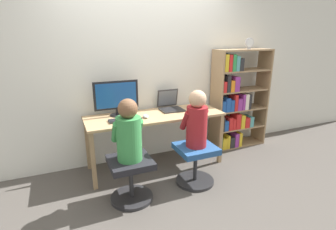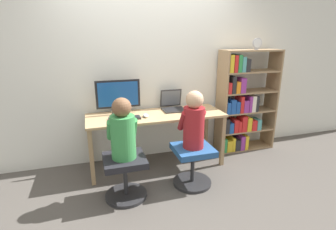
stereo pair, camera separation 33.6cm
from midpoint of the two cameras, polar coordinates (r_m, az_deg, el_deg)
The scene contains 13 objects.
ground_plane at distance 3.51m, azimuth 1.68°, elevation -13.01°, with size 14.00×14.00×0.00m, color #4C4742.
wall_back at distance 3.72m, azimuth -1.58°, elevation 9.99°, with size 10.00×0.05×2.60m.
desk at distance 3.51m, azimuth 0.15°, elevation -1.13°, with size 1.82×0.62×0.74m.
desktop_monitor at distance 3.47m, azimuth -8.08°, elevation 4.02°, with size 0.58×0.19×0.46m.
laptop at distance 3.69m, azimuth 3.69°, elevation 1.98°, with size 0.31×0.31×0.27m.
keyboard at distance 3.30m, azimuth -6.55°, elevation -0.76°, with size 0.40×0.14×0.03m.
computer_mouse_by_keyboard at distance 3.36m, azimuth -2.05°, elevation -0.16°, with size 0.07×0.12×0.04m.
office_chair_left at distance 2.97m, azimuth -6.06°, elevation -12.64°, with size 0.47×0.47×0.49m.
office_chair_right at distance 3.23m, azimuth 8.42°, elevation -10.16°, with size 0.47×0.47×0.49m.
person_at_monitor at distance 2.76m, azimuth -6.40°, elevation -3.56°, with size 0.32×0.30×0.66m.
person_at_laptop at distance 3.03m, azimuth 8.80°, elevation -1.46°, with size 0.30×0.29×0.68m.
bookshelf at distance 4.21m, azimuth 17.93°, elevation 1.88°, with size 0.91×0.32×1.55m.
desk_clock at distance 4.08m, azimuth 21.18°, elevation 14.30°, with size 0.14×0.03×0.16m.
Camera 2 is at (-0.83, -2.93, 1.76)m, focal length 28.00 mm.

